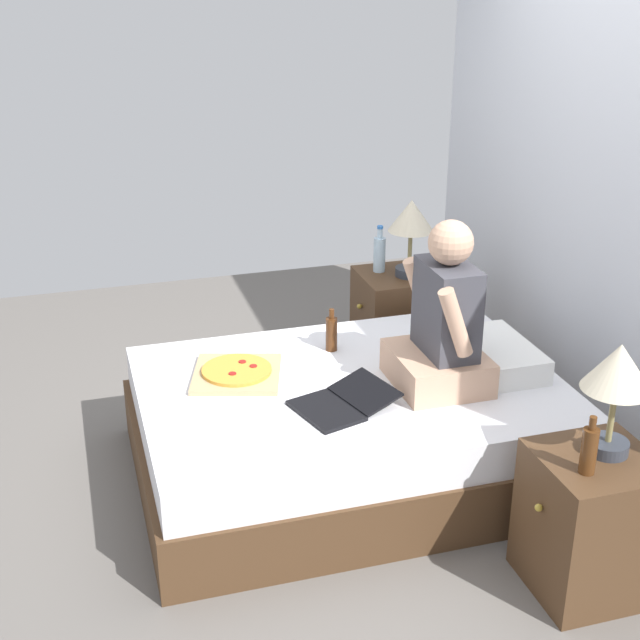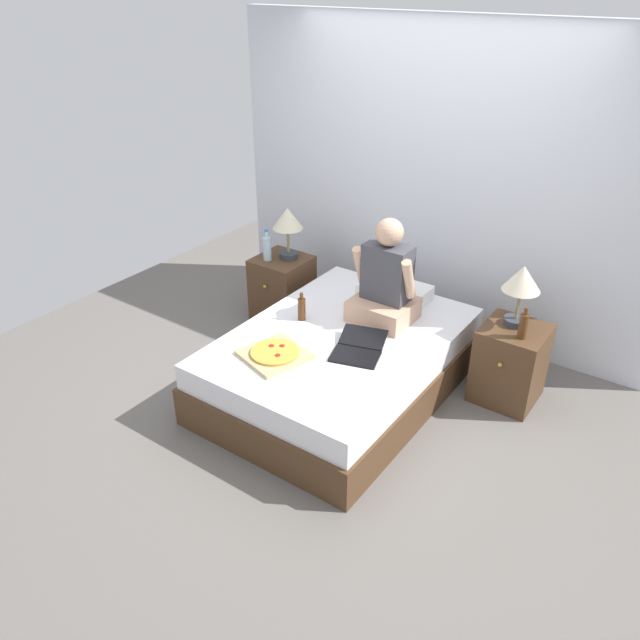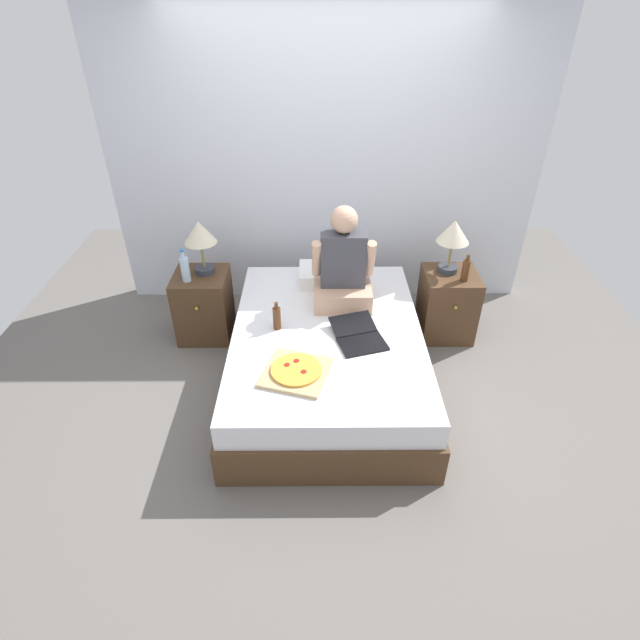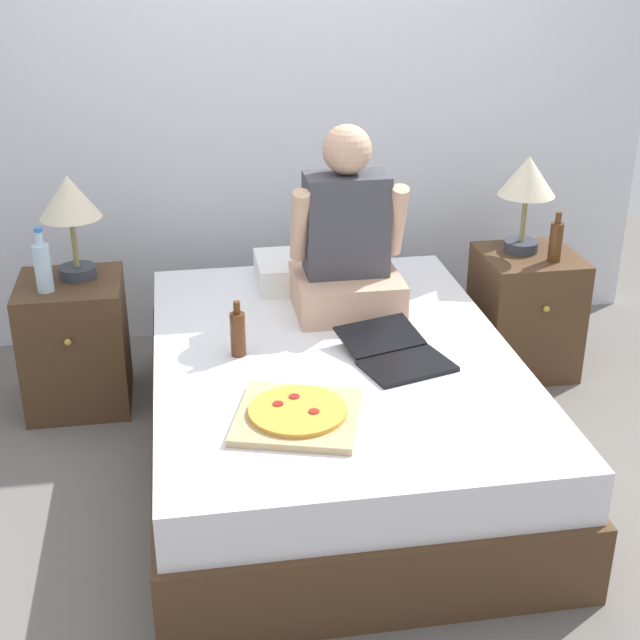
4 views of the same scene
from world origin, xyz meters
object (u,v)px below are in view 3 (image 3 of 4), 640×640
lamp_on_left_nightstand (200,236)px  water_bottle (185,268)px  beer_bottle_on_bed (277,318)px  pizza_box (296,371)px  beer_bottle (466,270)px  laptop (359,337)px  nightstand_right (447,304)px  person_seated (343,269)px  bed (327,356)px  lamp_on_right_nightstand (453,235)px  nightstand_left (204,305)px

lamp_on_left_nightstand → water_bottle: size_ratio=1.63×
lamp_on_left_nightstand → beer_bottle_on_bed: lamp_on_left_nightstand is taller
lamp_on_left_nightstand → pizza_box: bearing=-56.1°
beer_bottle → laptop: 1.12m
lamp_on_left_nightstand → nightstand_right: bearing=-1.4°
beer_bottle → beer_bottle_on_bed: beer_bottle is taller
person_seated → bed: bearing=-107.4°
bed → water_bottle: bearing=154.0°
nightstand_right → pizza_box: size_ratio=1.17×
lamp_on_left_nightstand → laptop: lamp_on_left_nightstand is taller
lamp_on_right_nightstand → beer_bottle_on_bed: (-1.37, -0.67, -0.34)m
bed → lamp_on_right_nightstand: lamp_on_right_nightstand is taller
water_bottle → person_seated: (1.24, -0.15, 0.08)m
water_bottle → person_seated: bearing=-7.0°
bed → nightstand_right: size_ratio=3.40×
bed → water_bottle: size_ratio=7.18×
bed → nightstand_left: bearing=148.5°
beer_bottle_on_bed → laptop: bearing=-14.0°
lamp_on_left_nightstand → beer_bottle: 2.13m
nightstand_right → laptop: (-0.82, -0.76, 0.21)m
bed → lamp_on_left_nightstand: bearing=145.5°
bed → beer_bottle: 1.31m
water_bottle → nightstand_left: bearing=48.3°
lamp_on_right_nightstand → pizza_box: lamp_on_right_nightstand is taller
water_bottle → laptop: bearing=-26.6°
person_seated → water_bottle: bearing=173.0°
beer_bottle → pizza_box: bearing=-142.1°
nightstand_right → laptop: 1.14m
water_bottle → beer_bottle_on_bed: size_ratio=1.25×
bed → person_seated: bearing=72.6°
lamp_on_right_nightstand → beer_bottle_on_bed: 1.56m
water_bottle → person_seated: size_ratio=0.35×
bed → lamp_on_left_nightstand: size_ratio=4.40×
person_seated → pizza_box: size_ratio=1.57×
bed → person_seated: person_seated is taller
nightstand_left → laptop: size_ratio=1.20×
person_seated → beer_bottle: bearing=8.2°
lamp_on_right_nightstand → beer_bottle: bearing=-56.3°
beer_bottle → pizza_box: (-1.32, -1.03, -0.18)m
lamp_on_left_nightstand → person_seated: 1.17m
bed → pizza_box: (-0.21, -0.49, 0.26)m
nightstand_left → beer_bottle: size_ratio=2.53×
beer_bottle → nightstand_right: bearing=125.0°
lamp_on_right_nightstand → lamp_on_left_nightstand: bearing=180.0°
person_seated → pizza_box: (-0.33, -0.88, -0.27)m
bed → nightstand_right: bearing=31.5°
beer_bottle_on_bed → beer_bottle: bearing=19.3°
nightstand_left → lamp_on_left_nightstand: 0.62m
lamp_on_left_nightstand → water_bottle: (-0.12, -0.14, -0.22)m
nightstand_right → beer_bottle: (0.07, -0.10, 0.39)m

